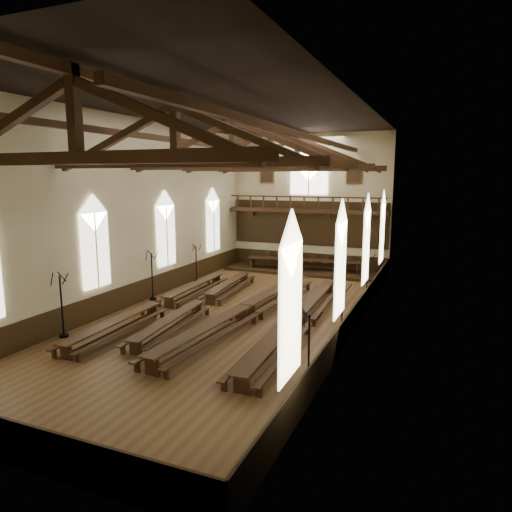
{
  "coord_description": "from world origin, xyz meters",
  "views": [
    {
      "loc": [
        9.48,
        -19.94,
        6.9
      ],
      "look_at": [
        0.54,
        1.5,
        2.84
      ],
      "focal_mm": 32.0,
      "sensor_mm": 36.0,
      "label": 1
    }
  ],
  "objects_px": {
    "refectory_row_a": "(160,303)",
    "candelabrum_right_near": "(309,361)",
    "dais": "(303,271)",
    "high_table": "(303,261)",
    "refectory_row_b": "(203,300)",
    "refectory_row_d": "(298,317)",
    "candelabrum_right_mid": "(342,319)",
    "candelabrum_right_far": "(367,284)",
    "refectory_row_c": "(246,309)",
    "candelabrum_left_far": "(196,270)",
    "candelabrum_left_mid": "(152,285)",
    "candelabrum_left_near": "(63,318)"
  },
  "relations": [
    {
      "from": "refectory_row_d",
      "to": "high_table",
      "type": "relative_size",
      "value": 1.7
    },
    {
      "from": "high_table",
      "to": "candelabrum_left_mid",
      "type": "bearing_deg",
      "value": -118.55
    },
    {
      "from": "high_table",
      "to": "candelabrum_right_far",
      "type": "distance_m",
      "value": 7.59
    },
    {
      "from": "refectory_row_b",
      "to": "candelabrum_right_mid",
      "type": "height_order",
      "value": "candelabrum_right_mid"
    },
    {
      "from": "refectory_row_c",
      "to": "candelabrum_right_near",
      "type": "distance_m",
      "value": 7.23
    },
    {
      "from": "refectory_row_d",
      "to": "candelabrum_right_near",
      "type": "distance_m",
      "value": 5.62
    },
    {
      "from": "dais",
      "to": "candelabrum_left_far",
      "type": "relative_size",
      "value": 4.5
    },
    {
      "from": "refectory_row_a",
      "to": "dais",
      "type": "relative_size",
      "value": 1.22
    },
    {
      "from": "dais",
      "to": "candelabrum_left_mid",
      "type": "distance_m",
      "value": 11.95
    },
    {
      "from": "candelabrum_left_mid",
      "to": "candelabrum_left_far",
      "type": "bearing_deg",
      "value": 90.0
    },
    {
      "from": "candelabrum_right_mid",
      "to": "refectory_row_a",
      "type": "bearing_deg",
      "value": -178.32
    },
    {
      "from": "refectory_row_d",
      "to": "candelabrum_left_far",
      "type": "distance_m",
      "value": 11.18
    },
    {
      "from": "refectory_row_b",
      "to": "candelabrum_left_far",
      "type": "relative_size",
      "value": 5.43
    },
    {
      "from": "dais",
      "to": "candelabrum_right_far",
      "type": "bearing_deg",
      "value": -44.65
    },
    {
      "from": "dais",
      "to": "candelabrum_left_near",
      "type": "distance_m",
      "value": 18.0
    },
    {
      "from": "refectory_row_b",
      "to": "candelabrum_right_near",
      "type": "height_order",
      "value": "candelabrum_right_near"
    },
    {
      "from": "refectory_row_a",
      "to": "candelabrum_left_mid",
      "type": "height_order",
      "value": "candelabrum_left_mid"
    },
    {
      "from": "candelabrum_left_mid",
      "to": "candelabrum_left_near",
      "type": "bearing_deg",
      "value": -90.0
    },
    {
      "from": "refectory_row_a",
      "to": "high_table",
      "type": "relative_size",
      "value": 1.65
    },
    {
      "from": "dais",
      "to": "candelabrum_left_near",
      "type": "xyz_separation_m",
      "value": [
        -5.7,
        -17.06,
        0.78
      ]
    },
    {
      "from": "candelabrum_right_far",
      "to": "refectory_row_d",
      "type": "bearing_deg",
      "value": -106.74
    },
    {
      "from": "refectory_row_a",
      "to": "candelabrum_right_mid",
      "type": "xyz_separation_m",
      "value": [
        9.31,
        0.27,
        0.21
      ]
    },
    {
      "from": "refectory_row_a",
      "to": "candelabrum_left_far",
      "type": "distance_m",
      "value": 7.03
    },
    {
      "from": "refectory_row_c",
      "to": "refectory_row_a",
      "type": "bearing_deg",
      "value": -173.82
    },
    {
      "from": "candelabrum_right_far",
      "to": "refectory_row_b",
      "type": "bearing_deg",
      "value": -142.87
    },
    {
      "from": "refectory_row_a",
      "to": "candelabrum_right_near",
      "type": "distance_m",
      "value": 10.56
    },
    {
      "from": "refectory_row_b",
      "to": "candelabrum_left_mid",
      "type": "height_order",
      "value": "candelabrum_left_mid"
    },
    {
      "from": "refectory_row_a",
      "to": "refectory_row_b",
      "type": "distance_m",
      "value": 2.2
    },
    {
      "from": "refectory_row_a",
      "to": "candelabrum_right_near",
      "type": "height_order",
      "value": "candelabrum_right_near"
    },
    {
      "from": "candelabrum_left_mid",
      "to": "refectory_row_a",
      "type": "bearing_deg",
      "value": -46.3
    },
    {
      "from": "candelabrum_left_near",
      "to": "candelabrum_left_mid",
      "type": "distance_m",
      "value": 6.58
    },
    {
      "from": "refectory_row_a",
      "to": "candelabrum_right_far",
      "type": "distance_m",
      "value": 11.66
    },
    {
      "from": "refectory_row_a",
      "to": "dais",
      "type": "distance_m",
      "value": 12.96
    },
    {
      "from": "candelabrum_left_mid",
      "to": "candelabrum_right_far",
      "type": "distance_m",
      "value": 12.23
    },
    {
      "from": "candelabrum_right_near",
      "to": "candelabrum_right_far",
      "type": "xyz_separation_m",
      "value": [
        -0.0,
        11.98,
        0.01
      ]
    },
    {
      "from": "candelabrum_left_far",
      "to": "candelabrum_right_near",
      "type": "xyz_separation_m",
      "value": [
        11.1,
        -11.76,
        0.01
      ]
    },
    {
      "from": "dais",
      "to": "candelabrum_right_near",
      "type": "relative_size",
      "value": 4.46
    },
    {
      "from": "refectory_row_c",
      "to": "candelabrum_left_far",
      "type": "xyz_separation_m",
      "value": [
        -6.37,
        6.29,
        0.2
      ]
    },
    {
      "from": "refectory_row_b",
      "to": "refectory_row_d",
      "type": "bearing_deg",
      "value": -10.75
    },
    {
      "from": "dais",
      "to": "candelabrum_right_far",
      "type": "height_order",
      "value": "candelabrum_right_far"
    },
    {
      "from": "candelabrum_left_mid",
      "to": "candelabrum_right_near",
      "type": "distance_m",
      "value": 13.04
    },
    {
      "from": "refectory_row_a",
      "to": "refectory_row_c",
      "type": "bearing_deg",
      "value": 6.18
    },
    {
      "from": "dais",
      "to": "high_table",
      "type": "height_order",
      "value": "high_table"
    },
    {
      "from": "candelabrum_right_near",
      "to": "candelabrum_right_mid",
      "type": "distance_m",
      "value": 5.24
    },
    {
      "from": "refectory_row_c",
      "to": "candelabrum_right_far",
      "type": "distance_m",
      "value": 8.05
    },
    {
      "from": "refectory_row_d",
      "to": "candelabrum_right_mid",
      "type": "bearing_deg",
      "value": 0.35
    },
    {
      "from": "refectory_row_b",
      "to": "candelabrum_left_far",
      "type": "height_order",
      "value": "candelabrum_left_far"
    },
    {
      "from": "refectory_row_a",
      "to": "candelabrum_right_far",
      "type": "relative_size",
      "value": 5.33
    },
    {
      "from": "refectory_row_c",
      "to": "high_table",
      "type": "bearing_deg",
      "value": 93.26
    },
    {
      "from": "dais",
      "to": "candelabrum_left_mid",
      "type": "relative_size",
      "value": 4.01
    }
  ]
}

